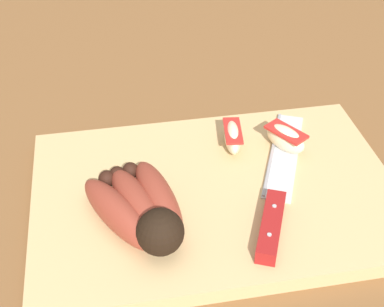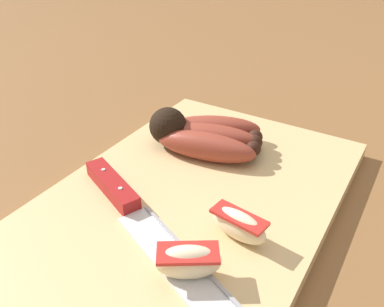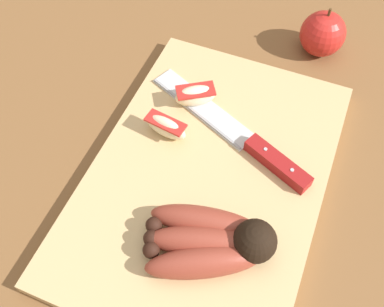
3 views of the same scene
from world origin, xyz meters
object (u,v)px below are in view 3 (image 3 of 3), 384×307
whole_apple (323,34)px  banana_bunch (212,241)px  apple_wedge_middle (166,127)px  chefs_knife (250,143)px  apple_wedge_near (196,95)px

whole_apple → banana_bunch: bearing=-5.6°
apple_wedge_middle → whole_apple: 0.31m
chefs_knife → banana_bunch: bearing=1.6°
apple_wedge_near → apple_wedge_middle: size_ratio=0.99×
banana_bunch → apple_wedge_near: (-0.20, -0.10, -0.00)m
chefs_knife → whole_apple: 0.25m
banana_bunch → whole_apple: size_ratio=1.84×
apple_wedge_near → whole_apple: 0.24m
banana_bunch → whole_apple: whole_apple is taller
apple_wedge_near → whole_apple: size_ratio=0.75×
banana_bunch → apple_wedge_middle: size_ratio=2.44×
banana_bunch → whole_apple: 0.40m
apple_wedge_middle → whole_apple: size_ratio=0.76×
apple_wedge_near → whole_apple: whole_apple is taller
chefs_knife → apple_wedge_middle: 0.12m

